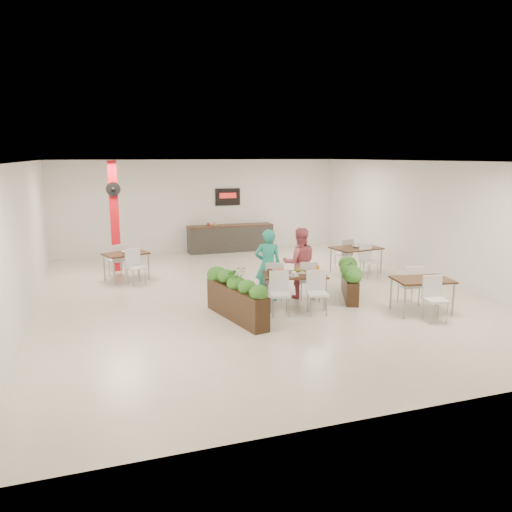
{
  "coord_description": "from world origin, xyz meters",
  "views": [
    {
      "loc": [
        -3.69,
        -11.13,
        3.33
      ],
      "look_at": [
        -0.16,
        -0.63,
        1.1
      ],
      "focal_mm": 35.0,
      "sensor_mm": 36.0,
      "label": 1
    }
  ],
  "objects_px": {
    "diner_man": "(268,265)",
    "planter_left": "(236,294)",
    "main_table": "(294,279)",
    "planter_right": "(350,278)",
    "red_column": "(114,215)",
    "service_counter": "(230,237)",
    "diner_woman": "(300,263)",
    "side_table_c": "(422,284)",
    "side_table_a": "(126,258)",
    "side_table_b": "(356,251)"
  },
  "relations": [
    {
      "from": "diner_woman",
      "to": "side_table_a",
      "type": "relative_size",
      "value": 1.01
    },
    {
      "from": "main_table",
      "to": "planter_left",
      "type": "relative_size",
      "value": 0.89
    },
    {
      "from": "diner_woman",
      "to": "planter_left",
      "type": "bearing_deg",
      "value": 44.29
    },
    {
      "from": "service_counter",
      "to": "diner_man",
      "type": "relative_size",
      "value": 1.78
    },
    {
      "from": "diner_man",
      "to": "planter_right",
      "type": "relative_size",
      "value": 1.04
    },
    {
      "from": "diner_woman",
      "to": "side_table_a",
      "type": "xyz_separation_m",
      "value": [
        -3.78,
        3.06,
        -0.22
      ]
    },
    {
      "from": "diner_man",
      "to": "main_table",
      "type": "bearing_deg",
      "value": 134.95
    },
    {
      "from": "side_table_a",
      "to": "side_table_c",
      "type": "distance_m",
      "value": 7.65
    },
    {
      "from": "diner_woman",
      "to": "side_table_b",
      "type": "distance_m",
      "value": 3.14
    },
    {
      "from": "side_table_a",
      "to": "side_table_c",
      "type": "xyz_separation_m",
      "value": [
        5.8,
        -4.99,
        0.0
      ]
    },
    {
      "from": "diner_man",
      "to": "planter_right",
      "type": "height_order",
      "value": "diner_man"
    },
    {
      "from": "main_table",
      "to": "planter_left",
      "type": "height_order",
      "value": "planter_left"
    },
    {
      "from": "planter_left",
      "to": "side_table_c",
      "type": "xyz_separation_m",
      "value": [
        3.9,
        -0.84,
        0.09
      ]
    },
    {
      "from": "diner_woman",
      "to": "service_counter",
      "type": "bearing_deg",
      "value": -76.23
    },
    {
      "from": "main_table",
      "to": "side_table_c",
      "type": "distance_m",
      "value": 2.75
    },
    {
      "from": "diner_man",
      "to": "side_table_c",
      "type": "height_order",
      "value": "diner_man"
    },
    {
      "from": "planter_left",
      "to": "side_table_a",
      "type": "relative_size",
      "value": 1.26
    },
    {
      "from": "red_column",
      "to": "planter_right",
      "type": "xyz_separation_m",
      "value": [
        5.09,
        -4.73,
        -1.16
      ]
    },
    {
      "from": "main_table",
      "to": "side_table_c",
      "type": "xyz_separation_m",
      "value": [
        2.43,
        -1.28,
        -0.01
      ]
    },
    {
      "from": "main_table",
      "to": "diner_woman",
      "type": "height_order",
      "value": "diner_woman"
    },
    {
      "from": "red_column",
      "to": "side_table_b",
      "type": "height_order",
      "value": "red_column"
    },
    {
      "from": "planter_right",
      "to": "side_table_c",
      "type": "distance_m",
      "value": 1.77
    },
    {
      "from": "red_column",
      "to": "service_counter",
      "type": "height_order",
      "value": "red_column"
    },
    {
      "from": "planter_left",
      "to": "main_table",
      "type": "bearing_deg",
      "value": 16.74
    },
    {
      "from": "diner_man",
      "to": "planter_left",
      "type": "distance_m",
      "value": 1.57
    },
    {
      "from": "service_counter",
      "to": "diner_man",
      "type": "height_order",
      "value": "service_counter"
    },
    {
      "from": "diner_man",
      "to": "planter_right",
      "type": "distance_m",
      "value": 2.01
    },
    {
      "from": "main_table",
      "to": "diner_man",
      "type": "distance_m",
      "value": 0.79
    },
    {
      "from": "main_table",
      "to": "side_table_b",
      "type": "distance_m",
      "value": 3.86
    },
    {
      "from": "planter_right",
      "to": "planter_left",
      "type": "bearing_deg",
      "value": -167.22
    },
    {
      "from": "diner_man",
      "to": "planter_right",
      "type": "bearing_deg",
      "value": -177.91
    },
    {
      "from": "diner_man",
      "to": "side_table_c",
      "type": "distance_m",
      "value": 3.43
    },
    {
      "from": "service_counter",
      "to": "side_table_b",
      "type": "distance_m",
      "value": 5.05
    },
    {
      "from": "main_table",
      "to": "planter_right",
      "type": "bearing_deg",
      "value": 8.89
    },
    {
      "from": "side_table_c",
      "to": "diner_man",
      "type": "bearing_deg",
      "value": 155.09
    },
    {
      "from": "diner_man",
      "to": "side_table_c",
      "type": "xyz_separation_m",
      "value": [
        2.82,
        -1.93,
        -0.22
      ]
    },
    {
      "from": "planter_left",
      "to": "side_table_a",
      "type": "xyz_separation_m",
      "value": [
        -1.89,
        4.15,
        0.09
      ]
    },
    {
      "from": "service_counter",
      "to": "planter_left",
      "type": "xyz_separation_m",
      "value": [
        -1.92,
        -7.28,
        0.04
      ]
    },
    {
      "from": "main_table",
      "to": "diner_man",
      "type": "height_order",
      "value": "diner_man"
    },
    {
      "from": "planter_left",
      "to": "planter_right",
      "type": "height_order",
      "value": "planter_left"
    },
    {
      "from": "side_table_a",
      "to": "side_table_b",
      "type": "distance_m",
      "value": 6.46
    },
    {
      "from": "service_counter",
      "to": "main_table",
      "type": "height_order",
      "value": "service_counter"
    },
    {
      "from": "planter_left",
      "to": "side_table_b",
      "type": "distance_m",
      "value": 5.31
    },
    {
      "from": "planter_left",
      "to": "side_table_c",
      "type": "bearing_deg",
      "value": -12.13
    },
    {
      "from": "diner_man",
      "to": "service_counter",
      "type": "bearing_deg",
      "value": -83.6
    },
    {
      "from": "side_table_a",
      "to": "side_table_b",
      "type": "bearing_deg",
      "value": -31.64
    },
    {
      "from": "diner_woman",
      "to": "planter_left",
      "type": "distance_m",
      "value": 2.2
    },
    {
      "from": "service_counter",
      "to": "side_table_c",
      "type": "relative_size",
      "value": 1.8
    },
    {
      "from": "red_column",
      "to": "main_table",
      "type": "distance_m",
      "value": 6.19
    },
    {
      "from": "planter_right",
      "to": "red_column",
      "type": "bearing_deg",
      "value": 137.11
    }
  ]
}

